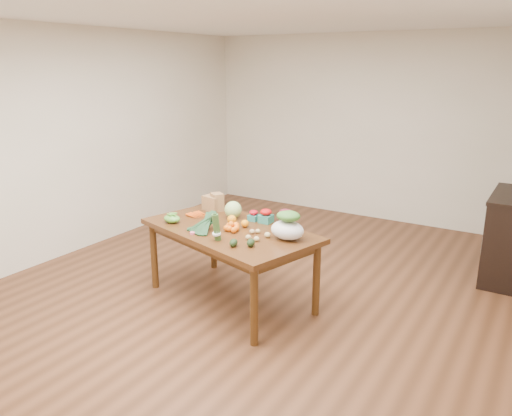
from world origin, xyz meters
The scene contains 25 objects.
floor centered at (0.00, 0.00, 0.00)m, with size 6.00×6.00×0.00m, color brown.
ceiling centered at (0.00, 0.00, 2.70)m, with size 5.00×6.00×0.02m, color white.
room_walls centered at (0.00, 0.00, 1.35)m, with size 5.02×6.02×2.70m.
dining_table centered at (-0.07, -0.44, 0.38)m, with size 1.69×0.94×0.75m, color #472710.
dish_towel centered at (1.96, 1.40, 0.55)m, with size 0.02×0.28×0.45m, color white.
paper_bag centered at (-0.57, -0.03, 0.84)m, with size 0.27×0.22×0.19m, color olive, non-canonical shape.
cabbage centered at (-0.22, -0.16, 0.84)m, with size 0.17×0.17×0.17m, color #AFD77C.
strawberry_basket_a centered at (0.00, -0.12, 0.79)m, with size 0.09×0.09×0.09m, color red, non-canonical shape.
strawberry_basket_b centered at (0.14, -0.11, 0.80)m, with size 0.12×0.12×0.11m, color red, non-canonical shape.
orange_a centered at (-0.12, -0.33, 0.80)m, with size 0.09×0.09×0.09m, color orange.
orange_b centered at (0.04, -0.34, 0.79)m, with size 0.07×0.07×0.07m, color orange.
orange_c centered at (0.00, -0.44, 0.78)m, with size 0.07×0.07×0.07m, color orange.
mandarin_cluster centered at (-0.02, -0.50, 0.80)m, with size 0.18×0.18×0.09m, color orange, non-canonical shape.
carrots centered at (-0.58, -0.29, 0.76)m, with size 0.22×0.19×0.03m, color orange, non-canonical shape.
snap_pea_bag centered at (-0.65, -0.60, 0.79)m, with size 0.18×0.13×0.08m, color #5B9532.
kale_bunch centered at (-0.23, -0.67, 0.83)m, with size 0.32×0.40×0.16m, color black, non-canonical shape.
asparagus_bundle centered at (0.03, -0.79, 0.88)m, with size 0.08×0.08×0.25m, color #507033, non-canonical shape.
potato_a centered at (0.20, -0.47, 0.77)m, with size 0.05×0.05×0.04m, color tan.
potato_b centered at (0.26, -0.62, 0.77)m, with size 0.05×0.05×0.04m, color tan.
potato_c centered at (0.38, -0.49, 0.77)m, with size 0.06×0.05×0.05m, color #D8BF7C.
potato_d centered at (0.24, -0.43, 0.77)m, with size 0.05×0.04×0.04m, color #D1B778.
potato_e centered at (0.34, -0.62, 0.77)m, with size 0.05×0.05×0.05m, color #D7CB7C.
avocado_a centered at (0.24, -0.84, 0.78)m, with size 0.07×0.10×0.07m, color black.
avocado_b centered at (0.37, -0.76, 0.78)m, with size 0.07×0.10×0.07m, color black.
salad_bag centered at (0.55, -0.43, 0.87)m, with size 0.31×0.23×0.24m, color silver, non-canonical shape.
Camera 1 is at (2.51, -4.15, 2.25)m, focal length 35.00 mm.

